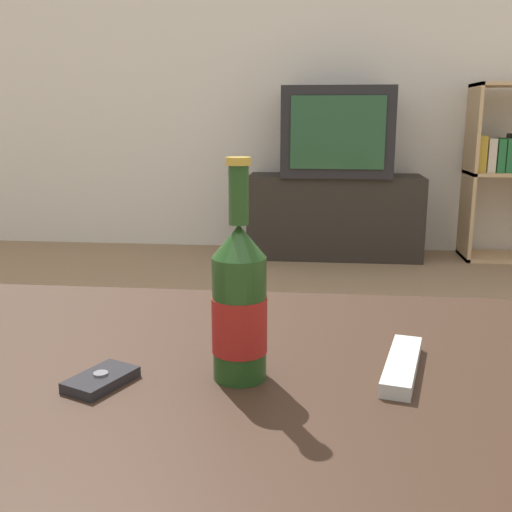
{
  "coord_description": "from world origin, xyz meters",
  "views": [
    {
      "loc": [
        0.15,
        -0.8,
        0.82
      ],
      "look_at": [
        0.04,
        0.25,
        0.58
      ],
      "focal_mm": 42.0,
      "sensor_mm": 36.0,
      "label": 1
    }
  ],
  "objects": [
    {
      "name": "back_wall",
      "position": [
        0.0,
        3.02,
        1.3
      ],
      "size": [
        8.0,
        0.05,
        2.6
      ],
      "color": "silver",
      "rests_on": "ground_plane"
    },
    {
      "name": "tv_stand",
      "position": [
        0.25,
        2.77,
        0.24
      ],
      "size": [
        1.02,
        0.36,
        0.49
      ],
      "color": "#28231E",
      "rests_on": "ground_plane"
    },
    {
      "name": "remote_control",
      "position": [
        0.27,
        -0.01,
        0.49
      ],
      "size": [
        0.08,
        0.19,
        0.02
      ],
      "rotation": [
        0.0,
        0.0,
        -0.23
      ],
      "color": "beige",
      "rests_on": "coffee_table"
    },
    {
      "name": "beer_bottle",
      "position": [
        0.05,
        -0.05,
        0.58
      ],
      "size": [
        0.07,
        0.07,
        0.3
      ],
      "color": "#1E4219",
      "rests_on": "coffee_table"
    },
    {
      "name": "cell_phone",
      "position": [
        -0.13,
        -0.09,
        0.48
      ],
      "size": [
        0.09,
        0.11,
        0.02
      ],
      "rotation": [
        0.0,
        0.0,
        -0.41
      ],
      "color": "#232328",
      "rests_on": "coffee_table"
    },
    {
      "name": "coffee_table",
      "position": [
        0.0,
        0.0,
        0.41
      ],
      "size": [
        1.14,
        0.72,
        0.48
      ],
      "color": "#332116",
      "rests_on": "ground_plane"
    },
    {
      "name": "television",
      "position": [
        0.25,
        2.77,
        0.74
      ],
      "size": [
        0.63,
        0.43,
        0.51
      ],
      "color": "black",
      "rests_on": "tv_stand"
    },
    {
      "name": "bookshelf",
      "position": [
        1.23,
        2.81,
        0.54
      ],
      "size": [
        0.49,
        0.3,
        1.01
      ],
      "color": "tan",
      "rests_on": "ground_plane"
    }
  ]
}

